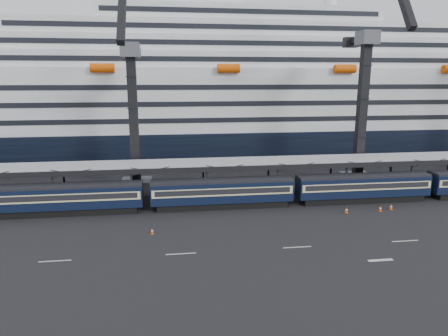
# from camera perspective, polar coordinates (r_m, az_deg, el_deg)

# --- Properties ---
(ground) EXTENTS (260.00, 260.00, 0.00)m
(ground) POSITION_cam_1_polar(r_m,az_deg,el_deg) (46.86, 11.25, -8.94)
(ground) COLOR black
(ground) RESTS_ON ground
(lane_markings) EXTENTS (111.00, 4.27, 0.02)m
(lane_markings) POSITION_cam_1_polar(r_m,az_deg,el_deg) (45.81, 23.28, -10.27)
(lane_markings) COLOR beige
(lane_markings) RESTS_ON ground
(train) EXTENTS (133.05, 3.00, 4.05)m
(train) POSITION_cam_1_polar(r_m,az_deg,el_deg) (54.16, 3.28, -3.27)
(train) COLOR black
(train) RESTS_ON ground
(canopy) EXTENTS (130.00, 6.25, 5.53)m
(canopy) POSITION_cam_1_polar(r_m,az_deg,el_deg) (58.23, 7.07, 0.88)
(canopy) COLOR gray
(canopy) RESTS_ON ground
(cruise_ship) EXTENTS (214.09, 28.84, 34.00)m
(cruise_ship) POSITION_cam_1_polar(r_m,az_deg,el_deg) (88.27, 1.20, 9.62)
(cruise_ship) COLOR black
(cruise_ship) RESTS_ON ground
(crane_dark_near) EXTENTS (4.50, 17.75, 35.08)m
(crane_dark_near) POSITION_cam_1_polar(r_m,az_deg,el_deg) (60.15, -12.85, 7.47)
(crane_dark_near) COLOR #47494E
(crane_dark_near) RESTS_ON ground
(crane_dark_mid) EXTENTS (4.50, 18.24, 39.64)m
(crane_dark_mid) POSITION_cam_1_polar(r_m,az_deg,el_deg) (65.86, 19.34, 8.75)
(crane_dark_mid) COLOR #47494E
(crane_dark_mid) RESTS_ON ground
(traffic_cone_c) EXTENTS (0.35, 0.35, 0.70)m
(traffic_cone_c) POSITION_cam_1_polar(r_m,az_deg,el_deg) (46.01, -10.23, -8.84)
(traffic_cone_c) COLOR #DA4C06
(traffic_cone_c) RESTS_ON ground
(traffic_cone_d) EXTENTS (0.39, 0.39, 0.79)m
(traffic_cone_d) POSITION_cam_1_polar(r_m,az_deg,el_deg) (54.37, 17.10, -5.76)
(traffic_cone_d) COLOR #DA4C06
(traffic_cone_d) RESTS_ON ground
(traffic_cone_e) EXTENTS (0.40, 0.40, 0.80)m
(traffic_cone_e) POSITION_cam_1_polar(r_m,az_deg,el_deg) (56.51, 21.43, -5.38)
(traffic_cone_e) COLOR #DA4C06
(traffic_cone_e) RESTS_ON ground
(traffic_cone_f) EXTENTS (0.41, 0.41, 0.82)m
(traffic_cone_f) POSITION_cam_1_polar(r_m,az_deg,el_deg) (57.72, 22.76, -5.12)
(traffic_cone_f) COLOR #DA4C06
(traffic_cone_f) RESTS_ON ground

